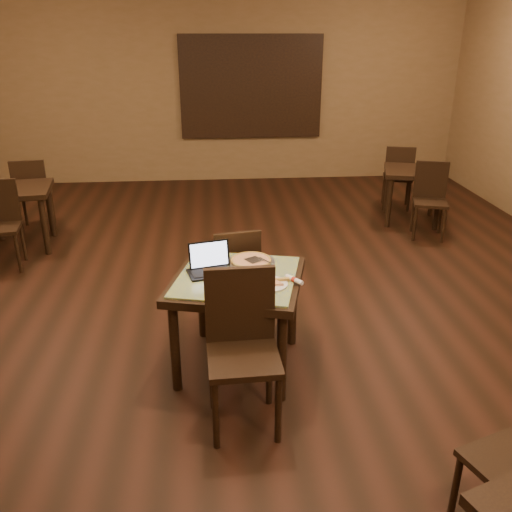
{
  "coord_description": "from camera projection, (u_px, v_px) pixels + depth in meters",
  "views": [
    {
      "loc": [
        -0.21,
        -4.3,
        2.42
      ],
      "look_at": [
        0.11,
        -0.56,
        0.85
      ],
      "focal_mm": 38.0,
      "sensor_mm": 36.0,
      "label": 1
    }
  ],
  "objects": [
    {
      "name": "ground",
      "position": [
        239.0,
        319.0,
        4.91
      ],
      "size": [
        10.0,
        10.0,
        0.0
      ],
      "primitive_type": "plane",
      "color": "black",
      "rests_on": "ground"
    },
    {
      "name": "wall_back",
      "position": [
        221.0,
        90.0,
        8.92
      ],
      "size": [
        8.0,
        0.02,
        3.0
      ],
      "primitive_type": "cube",
      "color": "olive",
      "rests_on": "ground"
    },
    {
      "name": "mural",
      "position": [
        251.0,
        87.0,
        8.91
      ],
      "size": [
        2.34,
        0.05,
        1.64
      ],
      "color": "#265D8E",
      "rests_on": "wall_back"
    },
    {
      "name": "tiled_table",
      "position": [
        237.0,
        288.0,
        4.0
      ],
      "size": [
        1.12,
        1.12,
        0.76
      ],
      "rotation": [
        0.0,
        0.0,
        -0.25
      ],
      "color": "black",
      "rests_on": "ground"
    },
    {
      "name": "chair_main_near",
      "position": [
        242.0,
        340.0,
        3.46
      ],
      "size": [
        0.47,
        0.47,
        1.05
      ],
      "rotation": [
        0.0,
        0.0,
        0.04
      ],
      "color": "black",
      "rests_on": "ground"
    },
    {
      "name": "chair_main_far",
      "position": [
        235.0,
        272.0,
        4.63
      ],
      "size": [
        0.46,
        0.46,
        0.91
      ],
      "rotation": [
        0.0,
        0.0,
        3.33
      ],
      "color": "black",
      "rests_on": "ground"
    },
    {
      "name": "laptop",
      "position": [
        209.0,
        264.0,
        4.01
      ],
      "size": [
        0.35,
        0.31,
        0.21
      ],
      "rotation": [
        0.0,
        0.0,
        0.25
      ],
      "color": "black",
      "rests_on": "tiled_table"
    },
    {
      "name": "plate",
      "position": [
        270.0,
        284.0,
        3.81
      ],
      "size": [
        0.26,
        0.26,
        0.01
      ],
      "primitive_type": "cylinder",
      "color": "white",
      "rests_on": "tiled_table"
    },
    {
      "name": "pizza_slice",
      "position": [
        270.0,
        282.0,
        3.8
      ],
      "size": [
        0.22,
        0.22,
        0.02
      ],
      "primitive_type": null,
      "rotation": [
        0.0,
        0.0,
        0.03
      ],
      "color": "beige",
      "rests_on": "plate"
    },
    {
      "name": "pizza_pan",
      "position": [
        251.0,
        262.0,
        4.19
      ],
      "size": [
        0.37,
        0.37,
        0.01
      ],
      "primitive_type": "cylinder",
      "color": "silver",
      "rests_on": "tiled_table"
    },
    {
      "name": "pizza_whole",
      "position": [
        251.0,
        260.0,
        4.18
      ],
      "size": [
        0.32,
        0.32,
        0.02
      ],
      "color": "beige",
      "rests_on": "pizza_pan"
    },
    {
      "name": "spatula",
      "position": [
        254.0,
        260.0,
        4.16
      ],
      "size": [
        0.24,
        0.29,
        0.01
      ],
      "primitive_type": "cube",
      "rotation": [
        0.0,
        0.0,
        0.56
      ],
      "color": "silver",
      "rests_on": "pizza_whole"
    },
    {
      "name": "napkin_roll",
      "position": [
        294.0,
        280.0,
        3.85
      ],
      "size": [
        0.12,
        0.15,
        0.04
      ],
      "rotation": [
        0.0,
        0.0,
        0.63
      ],
      "color": "white",
      "rests_on": "tiled_table"
    },
    {
      "name": "other_table_a",
      "position": [
        414.0,
        178.0,
        7.21
      ],
      "size": [
        0.94,
        0.94,
        0.72
      ],
      "rotation": [
        0.0,
        0.0,
        -0.27
      ],
      "color": "black",
      "rests_on": "ground"
    },
    {
      "name": "other_table_a_chair_near",
      "position": [
        430.0,
        195.0,
        6.74
      ],
      "size": [
        0.49,
        0.49,
        0.93
      ],
      "rotation": [
        0.0,
        0.0,
        -0.27
      ],
      "color": "black",
      "rests_on": "ground"
    },
    {
      "name": "other_table_a_chair_far",
      "position": [
        398.0,
        174.0,
        7.73
      ],
      "size": [
        0.49,
        0.49,
        0.93
      ],
      "rotation": [
        0.0,
        0.0,
        2.87
      ],
      "color": "black",
      "rests_on": "ground"
    },
    {
      "name": "other_table_b",
      "position": [
        16.0,
        198.0,
        6.32
      ],
      "size": [
        0.89,
        0.89,
        0.73
      ],
      "rotation": [
        0.0,
        0.0,
        0.14
      ],
      "color": "black",
      "rests_on": "ground"
    },
    {
      "name": "other_table_b_chair_near",
      "position": [
        0.0,
        219.0,
        5.84
      ],
      "size": [
        0.47,
        0.47,
        0.95
      ],
      "rotation": [
        0.0,
        0.0,
        0.14
      ],
      "color": "black",
      "rests_on": "ground"
    },
    {
      "name": "other_table_b_chair_far",
      "position": [
        32.0,
        191.0,
        6.86
      ],
      "size": [
        0.47,
        0.47,
        0.95
      ],
      "rotation": [
        0.0,
        0.0,
        3.29
      ],
      "color": "black",
      "rests_on": "ground"
    }
  ]
}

